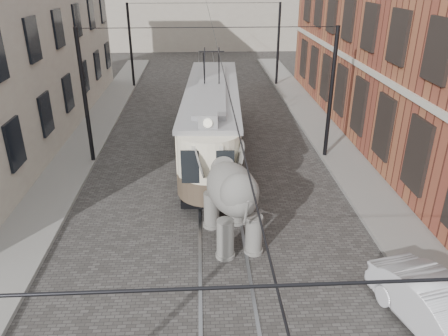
{
  "coord_description": "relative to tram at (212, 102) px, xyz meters",
  "views": [
    {
      "loc": [
        -0.58,
        -12.6,
        8.15
      ],
      "look_at": [
        0.13,
        0.51,
        2.1
      ],
      "focal_mm": 34.79,
      "sensor_mm": 36.0,
      "label": 1
    }
  ],
  "objects": [
    {
      "name": "ground",
      "position": [
        0.06,
        -7.31,
        -2.4
      ],
      "size": [
        120.0,
        120.0,
        0.0
      ],
      "primitive_type": "plane",
      "color": "#413E3C"
    },
    {
      "name": "tram_rails",
      "position": [
        0.06,
        -7.31,
        -2.39
      ],
      "size": [
        1.54,
        80.0,
        0.02
      ],
      "primitive_type": null,
      "color": "slate",
      "rests_on": "ground"
    },
    {
      "name": "sidewalk_right",
      "position": [
        6.06,
        -7.31,
        -2.33
      ],
      "size": [
        2.0,
        60.0,
        0.15
      ],
      "primitive_type": "cube",
      "color": "slate",
      "rests_on": "ground"
    },
    {
      "name": "sidewalk_left",
      "position": [
        -6.44,
        -7.31,
        -2.33
      ],
      "size": [
        2.0,
        60.0,
        0.15
      ],
      "primitive_type": "cube",
      "color": "slate",
      "rests_on": "ground"
    },
    {
      "name": "brick_building",
      "position": [
        11.06,
        1.69,
        3.6
      ],
      "size": [
        8.0,
        26.0,
        12.0
      ],
      "primitive_type": "cube",
      "color": "brown",
      "rests_on": "ground"
    },
    {
      "name": "catenary",
      "position": [
        -0.14,
        -2.31,
        0.6
      ],
      "size": [
        11.0,
        30.2,
        6.0
      ],
      "primitive_type": null,
      "color": "black",
      "rests_on": "ground"
    },
    {
      "name": "tram",
      "position": [
        0.0,
        0.0,
        0.0
      ],
      "size": [
        3.13,
        12.23,
        4.81
      ],
      "primitive_type": null,
      "rotation": [
        0.0,
        0.0,
        -0.05
      ],
      "color": "#EFE3C1",
      "rests_on": "ground"
    },
    {
      "name": "elephant",
      "position": [
        0.39,
        -7.82,
        -0.97
      ],
      "size": [
        3.48,
        5.11,
        2.87
      ],
      "primitive_type": null,
      "rotation": [
        0.0,
        0.0,
        0.2
      ],
      "color": "#62605B",
      "rests_on": "ground"
    },
    {
      "name": "parked_car",
      "position": [
        5.09,
        -12.16,
        -1.75
      ],
      "size": [
        2.4,
        4.17,
        1.3
      ],
      "primitive_type": "imported",
      "rotation": [
        0.0,
        0.0,
        0.27
      ],
      "color": "#B9B8BE",
      "rests_on": "ground"
    }
  ]
}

